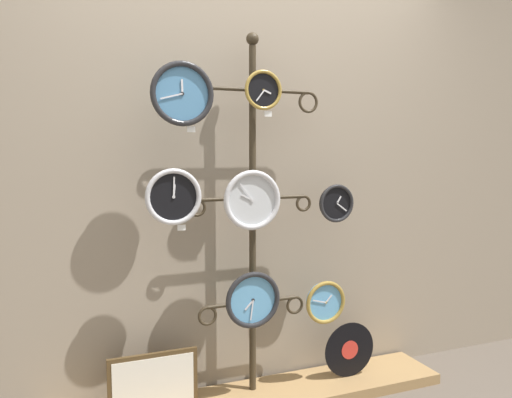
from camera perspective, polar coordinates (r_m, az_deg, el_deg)
name	(u,v)px	position (r m, az deg, el deg)	size (l,w,h in m)	color
shop_wall	(242,147)	(2.81, -1.59, 6.00)	(4.40, 0.04, 2.80)	gray
display_stand	(253,286)	(2.75, -0.39, -9.92)	(0.78, 0.41, 1.99)	#382D1E
clock_top_left	(182,94)	(2.45, -8.44, 11.81)	(0.31, 0.04, 0.31)	#4C84B2
clock_top_center	(263,90)	(2.59, 0.80, 12.33)	(0.20, 0.04, 0.20)	black
clock_middle_left	(173,197)	(2.42, -9.43, 0.24)	(0.28, 0.04, 0.28)	black
clock_middle_center	(252,200)	(2.56, -0.46, -0.13)	(0.31, 0.04, 0.31)	silver
clock_middle_right	(336,203)	(2.80, 9.15, -0.49)	(0.21, 0.04, 0.21)	black
clock_bottom_center	(253,300)	(2.65, -0.38, -11.44)	(0.30, 0.04, 0.30)	#60A8DB
clock_bottom_right	(325,302)	(2.88, 7.92, -11.60)	(0.25, 0.04, 0.25)	#60A8DB
vinyl_record	(350,350)	(3.08, 10.64, -16.57)	(0.32, 0.01, 0.32)	black
picture_frame	(154,382)	(2.74, -11.63, -19.78)	(0.45, 0.02, 0.30)	#4C381E
price_tag_upper	(191,129)	(2.44, -7.41, 7.91)	(0.04, 0.00, 0.03)	white
price_tag_mid	(268,114)	(2.59, 1.39, 9.71)	(0.04, 0.00, 0.03)	white
price_tag_lower	(182,228)	(2.45, -8.51, -3.25)	(0.04, 0.00, 0.03)	white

